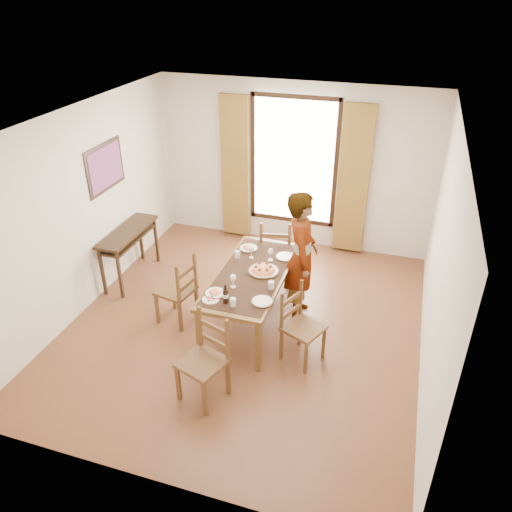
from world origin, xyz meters
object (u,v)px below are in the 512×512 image
(console_table, at_px, (128,237))
(dining_table, at_px, (252,277))
(man, at_px, (301,257))
(pasta_platter, at_px, (263,268))

(console_table, bearing_deg, dining_table, -13.60)
(console_table, distance_m, man, 2.66)
(console_table, xyz_separation_m, man, (2.65, -0.16, 0.22))
(man, bearing_deg, console_table, 73.43)
(dining_table, relative_size, pasta_platter, 4.80)
(man, bearing_deg, pasta_platter, 109.31)
(console_table, xyz_separation_m, pasta_platter, (2.22, -0.44, 0.12))
(dining_table, xyz_separation_m, pasta_platter, (0.13, 0.07, 0.12))
(console_table, relative_size, man, 0.67)
(console_table, relative_size, dining_table, 0.63)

